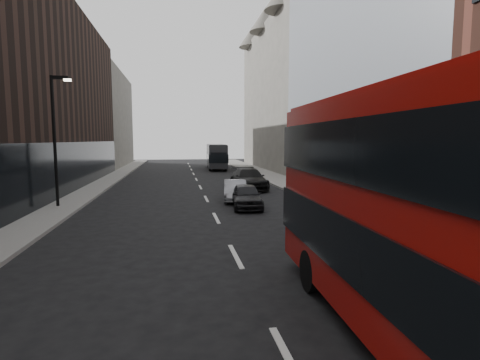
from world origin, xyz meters
name	(u,v)px	position (x,y,z in m)	size (l,w,h in m)	color
sidewalk_right	(295,186)	(7.50, 25.00, 0.07)	(3.00, 80.00, 0.15)	slate
sidewalk_left	(92,190)	(-8.00, 25.00, 0.07)	(2.00, 80.00, 0.15)	slate
building_modern_block	(370,50)	(11.47, 21.00, 9.90)	(5.03, 22.00, 20.00)	#A5AAB0
building_victorian	(279,94)	(11.38, 44.00, 9.66)	(6.50, 24.00, 21.00)	#5E5A53
building_left_mid	(57,101)	(-11.50, 30.00, 7.00)	(5.00, 24.00, 14.00)	black
building_left_far	(106,120)	(-11.50, 52.00, 6.50)	(5.00, 20.00, 13.00)	#5E5A53
street_lamp	(56,132)	(-8.22, 18.00, 4.18)	(1.06, 0.22, 7.00)	black
red_bus	(464,219)	(2.42, 1.24, 2.57)	(3.14, 11.55, 4.62)	#9C0E09
grey_bus	(216,156)	(3.27, 44.61, 1.70)	(2.83, 9.95, 3.18)	black
car_a	(246,196)	(1.95, 16.51, 0.67)	(1.58, 3.92, 1.33)	black
car_b	(235,190)	(1.73, 19.07, 0.64)	(1.35, 3.86, 1.27)	gray
car_c	(249,179)	(3.60, 24.29, 0.79)	(2.21, 5.44, 1.58)	black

